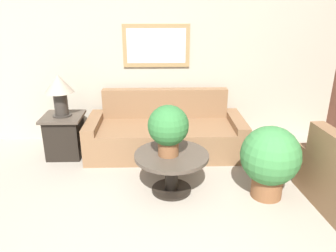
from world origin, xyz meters
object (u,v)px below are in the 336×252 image
Objects in this scene: couch_main at (166,134)px; table_lamp at (59,89)px; side_table at (65,135)px; potted_plant_floor at (270,159)px; potted_plant_on_table at (168,128)px; coffee_table at (172,164)px.

couch_main is 3.86× the size of table_lamp.
potted_plant_floor reaches higher than side_table.
potted_plant_on_table is 0.69× the size of potted_plant_floor.
side_table is at bearing -176.35° from couch_main.
table_lamp is (0.00, -0.00, 0.68)m from side_table.
coffee_table is 0.46m from potted_plant_on_table.
potted_plant_floor is at bearing -7.40° from coffee_table.
side_table is at bearing 155.96° from potted_plant_floor.
couch_main is 3.70× the size of side_table.
potted_plant_on_table is (1.44, -1.01, -0.18)m from table_lamp.
table_lamp reaches higher than potted_plant_floor.
side_table is at bearing 145.93° from coffee_table.
coffee_table is 1.89m from table_lamp.
side_table is 1.83m from potted_plant_on_table.
potted_plant_on_table is at bearing -35.08° from table_lamp.
potted_plant_on_table reaches higher than side_table.
couch_main is 1.67m from potted_plant_floor.
coffee_table is at bearing 17.61° from potted_plant_on_table.
couch_main is at bearing 3.65° from table_lamp.
table_lamp is 0.69× the size of potted_plant_floor.
table_lamp is (-1.48, 1.00, 0.64)m from coffee_table.
table_lamp is at bearing -176.35° from couch_main.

